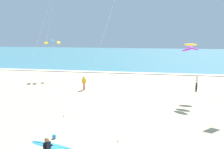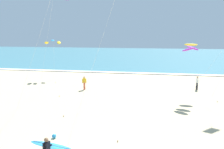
{
  "view_description": "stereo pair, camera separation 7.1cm",
  "coord_description": "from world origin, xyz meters",
  "px_view_note": "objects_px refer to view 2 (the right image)",
  "views": [
    {
      "loc": [
        2.55,
        -8.7,
        6.59
      ],
      "look_at": [
        -0.14,
        7.33,
        3.55
      ],
      "focal_mm": 36.01,
      "sensor_mm": 36.0,
      "label": 1
    },
    {
      "loc": [
        2.62,
        -8.69,
        6.59
      ],
      "look_at": [
        -0.14,
        7.33,
        3.55
      ],
      "focal_mm": 36.01,
      "sensor_mm": 36.0,
      "label": 2
    }
  ],
  "objects_px": {
    "surfer_lead": "(49,149)",
    "bystander_yellow_top": "(84,83)",
    "kite_arc_cobalt_close": "(53,42)",
    "kite_arc_golden_outer": "(191,47)",
    "bystander_white_top": "(197,83)",
    "beach_ball": "(54,136)"
  },
  "relations": [
    {
      "from": "kite_arc_cobalt_close",
      "to": "beach_ball",
      "type": "xyz_separation_m",
      "value": [
        7.97,
        -17.99,
        -5.13
      ]
    },
    {
      "from": "bystander_white_top",
      "to": "bystander_yellow_top",
      "type": "height_order",
      "value": "same"
    },
    {
      "from": "kite_arc_golden_outer",
      "to": "bystander_yellow_top",
      "type": "distance_m",
      "value": 12.32
    },
    {
      "from": "surfer_lead",
      "to": "kite_arc_golden_outer",
      "type": "relative_size",
      "value": 0.45
    },
    {
      "from": "surfer_lead",
      "to": "beach_ball",
      "type": "distance_m",
      "value": 3.41
    },
    {
      "from": "surfer_lead",
      "to": "beach_ball",
      "type": "height_order",
      "value": "surfer_lead"
    },
    {
      "from": "bystander_yellow_top",
      "to": "bystander_white_top",
      "type": "bearing_deg",
      "value": 9.62
    },
    {
      "from": "bystander_yellow_top",
      "to": "beach_ball",
      "type": "xyz_separation_m",
      "value": [
        1.68,
        -12.26,
        -0.67
      ]
    },
    {
      "from": "kite_arc_golden_outer",
      "to": "bystander_yellow_top",
      "type": "relative_size",
      "value": 3.48
    },
    {
      "from": "surfer_lead",
      "to": "bystander_white_top",
      "type": "xyz_separation_m",
      "value": [
        10.18,
        17.54,
        -0.24
      ]
    },
    {
      "from": "surfer_lead",
      "to": "kite_arc_golden_outer",
      "type": "height_order",
      "value": "kite_arc_golden_outer"
    },
    {
      "from": "kite_arc_golden_outer",
      "to": "bystander_yellow_top",
      "type": "height_order",
      "value": "kite_arc_golden_outer"
    },
    {
      "from": "kite_arc_cobalt_close",
      "to": "kite_arc_golden_outer",
      "type": "bearing_deg",
      "value": -22.52
    },
    {
      "from": "beach_ball",
      "to": "surfer_lead",
      "type": "bearing_deg",
      "value": -69.33
    },
    {
      "from": "surfer_lead",
      "to": "bystander_yellow_top",
      "type": "xyz_separation_m",
      "value": [
        -2.84,
        15.33,
        -0.24
      ]
    },
    {
      "from": "kite_arc_golden_outer",
      "to": "beach_ball",
      "type": "distance_m",
      "value": 15.28
    },
    {
      "from": "kite_arc_cobalt_close",
      "to": "kite_arc_golden_outer",
      "type": "relative_size",
      "value": 1.01
    },
    {
      "from": "bystander_white_top",
      "to": "beach_ball",
      "type": "relative_size",
      "value": 5.68
    },
    {
      "from": "kite_arc_golden_outer",
      "to": "bystander_white_top",
      "type": "distance_m",
      "value": 6.01
    },
    {
      "from": "beach_ball",
      "to": "bystander_white_top",
      "type": "bearing_deg",
      "value": 51.93
    },
    {
      "from": "kite_arc_cobalt_close",
      "to": "bystander_yellow_top",
      "type": "distance_m",
      "value": 9.6
    },
    {
      "from": "bystander_yellow_top",
      "to": "kite_arc_golden_outer",
      "type": "bearing_deg",
      "value": -8.04
    }
  ]
}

